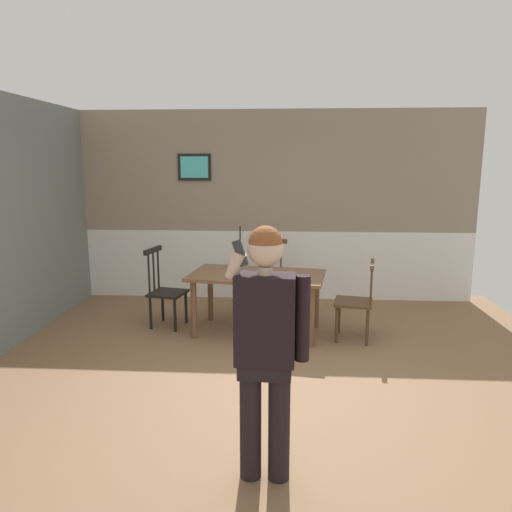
% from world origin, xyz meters
% --- Properties ---
extents(ground_plane, '(6.47, 6.47, 0.00)m').
position_xyz_m(ground_plane, '(0.00, 0.00, 0.00)').
color(ground_plane, '#846042').
extents(room_back_partition, '(5.83, 0.17, 2.78)m').
position_xyz_m(room_back_partition, '(-0.00, 2.94, 1.34)').
color(room_back_partition, gray).
rests_on(room_back_partition, ground_plane).
extents(dining_table, '(1.68, 1.08, 0.73)m').
position_xyz_m(dining_table, '(-0.17, 1.37, 0.64)').
color(dining_table, brown).
rests_on(dining_table, ground_plane).
extents(chair_near_window, '(0.49, 0.49, 1.00)m').
position_xyz_m(chair_near_window, '(-1.34, 1.54, 0.47)').
color(chair_near_window, black).
rests_on(chair_near_window, ground_plane).
extents(chair_by_doorway, '(0.50, 0.50, 0.93)m').
position_xyz_m(chair_by_doorway, '(0.99, 1.20, 0.46)').
color(chair_by_doorway, '#513823').
rests_on(chair_by_doorway, ground_plane).
extents(chair_at_table_head, '(0.50, 0.50, 1.01)m').
position_xyz_m(chair_at_table_head, '(-0.05, 2.18, 0.48)').
color(chair_at_table_head, '#513823').
rests_on(chair_at_table_head, ground_plane).
extents(person_figure, '(0.53, 0.22, 1.67)m').
position_xyz_m(person_figure, '(0.05, -1.38, 0.95)').
color(person_figure, black).
rests_on(person_figure, ground_plane).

